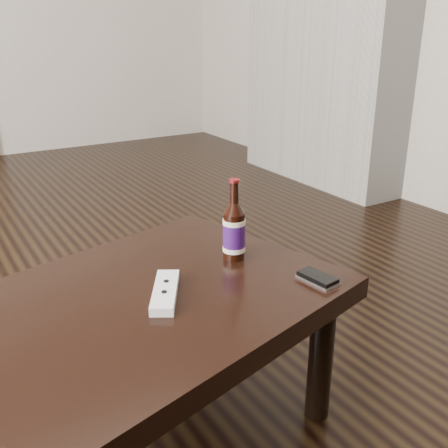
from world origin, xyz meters
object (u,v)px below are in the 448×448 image
beer_bottle (234,231)px  remote (165,292)px  coffee_table (106,335)px  phone (318,278)px

beer_bottle → remote: (-0.24, -0.09, -0.06)m
coffee_table → beer_bottle: size_ratio=5.66×
coffee_table → beer_bottle: bearing=13.5°
phone → coffee_table: bearing=158.0°
coffee_table → remote: bearing=-0.3°
beer_bottle → phone: size_ratio=2.08×
phone → remote: bearing=152.5°
coffee_table → phone: 0.50m
beer_bottle → phone: 0.25m
beer_bottle → coffee_table: bearing=-166.5°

